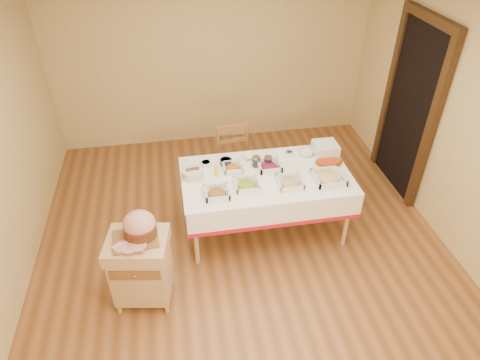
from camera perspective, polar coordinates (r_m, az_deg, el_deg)
name	(u,v)px	position (r m, az deg, el deg)	size (l,w,h in m)	color
room_shell	(244,149)	(4.01, 0.53, 4.10)	(5.00, 5.00, 5.00)	brown
doorway	(410,107)	(5.60, 21.76, 9.08)	(0.09, 1.10, 2.20)	black
dining_table	(265,187)	(4.71, 3.42, -0.90)	(1.82, 1.02, 0.76)	tan
butcher_cart	(141,266)	(4.16, -13.06, -11.08)	(0.61, 0.54, 0.77)	tan
dining_chair	(236,164)	(5.25, -0.50, 2.14)	(0.48, 0.46, 0.96)	brown
ham_on_board	(139,227)	(3.87, -13.33, -6.14)	(0.41, 0.39, 0.27)	brown
serving_dish_a	(217,193)	(4.30, -3.10, -1.77)	(0.25, 0.24, 0.11)	silver
serving_dish_b	(247,185)	(4.40, 0.90, -0.64)	(0.25, 0.25, 0.10)	silver
serving_dish_c	(290,183)	(4.46, 6.65, -0.37)	(0.25, 0.25, 0.10)	silver
serving_dish_d	(329,178)	(4.59, 11.75, 0.26)	(0.31, 0.31, 0.12)	silver
serving_dish_e	(233,168)	(4.66, -0.96, 1.64)	(0.21, 0.20, 0.10)	silver
serving_dish_f	(269,166)	(4.68, 3.92, 1.82)	(0.26, 0.24, 0.12)	silver
small_bowl_left	(206,164)	(4.74, -4.57, 2.19)	(0.12, 0.12, 0.05)	silver
small_bowl_mid	(226,162)	(4.76, -1.90, 2.48)	(0.14, 0.14, 0.06)	navy
small_bowl_right	(289,153)	(4.94, 6.57, 3.55)	(0.10, 0.10, 0.05)	silver
bowl_white_imported	(249,156)	(4.87, 1.23, 3.17)	(0.15, 0.15, 0.04)	silver
bowl_small_imported	(306,153)	(4.98, 8.79, 3.59)	(0.17, 0.17, 0.05)	silver
preserve_jar_left	(256,162)	(4.72, 2.15, 2.42)	(0.09, 0.09, 0.12)	silver
preserve_jar_right	(268,162)	(4.73, 3.77, 2.44)	(0.09, 0.09, 0.12)	silver
mustard_bottle	(216,170)	(4.56, -3.17, 1.31)	(0.05, 0.05, 0.16)	yellow
bread_basket	(193,173)	(4.58, -6.33, 0.91)	(0.23, 0.23, 0.10)	beige
plate_stack	(325,149)	(5.00, 11.30, 4.06)	(0.26, 0.26, 0.14)	silver
brass_platter	(328,162)	(4.87, 11.71, 2.30)	(0.31, 0.22, 0.04)	gold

